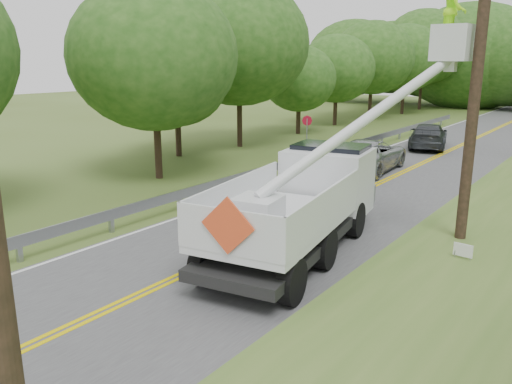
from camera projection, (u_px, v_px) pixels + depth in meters
The scene contains 9 objects.
ground at pixel (83, 322), 10.50m from camera, with size 140.00×140.00×0.00m, color #42571C.
road at pixel (369, 188), 21.44m from camera, with size 7.20×96.00×0.03m.
guardrail at pixel (299, 161), 24.31m from camera, with size 0.18×48.00×0.77m.
treeline_left at pixel (322, 55), 37.28m from camera, with size 10.28×57.58×10.44m.
bucket_truck at pixel (318, 188), 14.66m from camera, with size 5.16×7.86×7.28m.
suv_silver at pixel (368, 155), 24.75m from camera, with size 2.51×5.44×1.51m, color #A1A6A9.
suv_darkgrey at pixel (428, 136), 31.06m from camera, with size 2.06×5.06×1.47m, color #34383C.
stop_sign_permanent at pixel (307, 132), 26.20m from camera, with size 0.51×0.19×2.48m.
yard_sign at pixel (463, 251), 12.99m from camera, with size 0.48×0.06×0.70m.
Camera 1 is at (8.48, -5.57, 5.19)m, focal length 36.05 mm.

